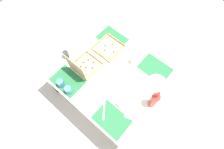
# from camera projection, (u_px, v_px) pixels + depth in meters

# --- Properties ---
(ground_plane) EXTENTS (6.00, 6.00, 0.00)m
(ground_plane) POSITION_uv_depth(u_px,v_px,m) (112.00, 95.00, 2.70)
(ground_plane) COLOR beige
(dining_table) EXTENTS (1.48, 1.08, 0.74)m
(dining_table) POSITION_uv_depth(u_px,v_px,m) (112.00, 78.00, 2.12)
(dining_table) COLOR #3F3328
(dining_table) RESTS_ON ground_plane
(placemat_near_left) EXTENTS (0.36, 0.26, 0.00)m
(placemat_near_left) POSITION_uv_depth(u_px,v_px,m) (155.00, 68.00, 2.06)
(placemat_near_left) COLOR #236638
(placemat_near_left) RESTS_ON dining_table
(placemat_near_right) EXTENTS (0.36, 0.26, 0.00)m
(placemat_near_right) POSITION_uv_depth(u_px,v_px,m) (112.00, 38.00, 2.25)
(placemat_near_right) COLOR #236638
(placemat_near_right) RESTS_ON dining_table
(placemat_far_left) EXTENTS (0.36, 0.26, 0.00)m
(placemat_far_left) POSITION_uv_depth(u_px,v_px,m) (112.00, 119.00, 1.81)
(placemat_far_left) COLOR #236638
(placemat_far_left) RESTS_ON dining_table
(placemat_far_right) EXTENTS (0.36, 0.26, 0.00)m
(placemat_far_right) POSITION_uv_depth(u_px,v_px,m) (67.00, 81.00, 1.99)
(placemat_far_right) COLOR #236638
(placemat_far_right) RESTS_ON dining_table
(pizza_box_edge_far) EXTENTS (0.28, 0.30, 0.32)m
(pizza_box_edge_far) POSITION_uv_depth(u_px,v_px,m) (84.00, 66.00, 2.02)
(pizza_box_edge_far) COLOR tan
(pizza_box_edge_far) RESTS_ON dining_table
(pizza_box_corner_right) EXTENTS (0.31, 0.31, 0.04)m
(pizza_box_corner_right) POSITION_uv_depth(u_px,v_px,m) (109.00, 48.00, 2.17)
(pizza_box_corner_right) COLOR tan
(pizza_box_corner_right) RESTS_ON dining_table
(plate_far_left) EXTENTS (0.22, 0.22, 0.03)m
(plate_far_left) POSITION_uv_depth(u_px,v_px,m) (157.00, 83.00, 1.97)
(plate_far_left) COLOR white
(plate_far_left) RESTS_ON dining_table
(plate_far_right) EXTENTS (0.20, 0.20, 0.03)m
(plate_far_right) POSITION_uv_depth(u_px,v_px,m) (89.00, 94.00, 1.91)
(plate_far_right) COLOR white
(plate_far_right) RESTS_ON dining_table
(soda_bottle) EXTENTS (0.09, 0.09, 0.32)m
(soda_bottle) POSITION_uv_depth(u_px,v_px,m) (154.00, 100.00, 1.76)
(soda_bottle) COLOR #B2382D
(soda_bottle) RESTS_ON dining_table
(cup_spare) EXTENTS (0.07, 0.07, 0.11)m
(cup_spare) POSITION_uv_depth(u_px,v_px,m) (61.00, 83.00, 1.92)
(cup_spare) COLOR teal
(cup_spare) RESTS_ON dining_table
(cup_red) EXTENTS (0.07, 0.07, 0.10)m
(cup_red) POSITION_uv_depth(u_px,v_px,m) (68.00, 90.00, 1.89)
(cup_red) COLOR teal
(cup_red) RESTS_ON dining_table
(cup_dark) EXTENTS (0.07, 0.07, 0.10)m
(cup_dark) POSITION_uv_depth(u_px,v_px,m) (66.00, 55.00, 2.09)
(cup_dark) COLOR #333338
(cup_dark) RESTS_ON dining_table
(cup_clear_left) EXTENTS (0.08, 0.08, 0.09)m
(cup_clear_left) POSITION_uv_depth(u_px,v_px,m) (134.00, 60.00, 2.06)
(cup_clear_left) COLOR silver
(cup_clear_left) RESTS_ON dining_table
(condiment_bowl) EXTENTS (0.08, 0.08, 0.05)m
(condiment_bowl) POSITION_uv_depth(u_px,v_px,m) (121.00, 103.00, 1.86)
(condiment_bowl) COLOR white
(condiment_bowl) RESTS_ON dining_table
(knife_by_near_right) EXTENTS (0.13, 0.18, 0.00)m
(knife_by_near_right) POSITION_uv_depth(u_px,v_px,m) (125.00, 75.00, 2.02)
(knife_by_near_right) COLOR #B7B7BC
(knife_by_near_right) RESTS_ON dining_table
(knife_by_near_left) EXTENTS (0.14, 0.18, 0.00)m
(knife_by_near_left) POSITION_uv_depth(u_px,v_px,m) (104.00, 110.00, 1.85)
(knife_by_near_left) COLOR #B7B7BC
(knife_by_near_left) RESTS_ON dining_table
(fork_by_far_left) EXTENTS (0.19, 0.07, 0.00)m
(fork_by_far_left) POSITION_uv_depth(u_px,v_px,m) (132.00, 120.00, 1.80)
(fork_by_far_left) COLOR #B7B7BC
(fork_by_far_left) RESTS_ON dining_table
(knife_by_far_right) EXTENTS (0.06, 0.21, 0.00)m
(knife_by_far_right) POSITION_uv_depth(u_px,v_px,m) (81.00, 44.00, 2.20)
(knife_by_far_right) COLOR #B7B7BC
(knife_by_far_right) RESTS_ON dining_table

